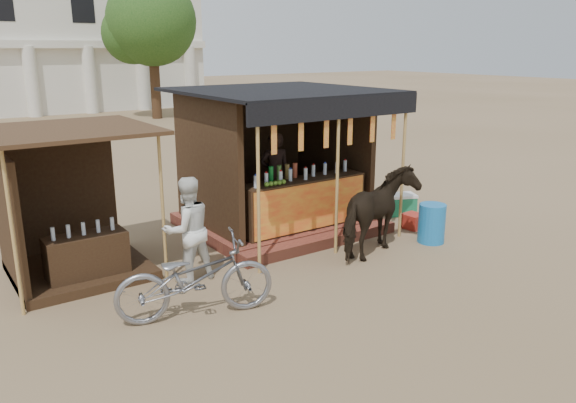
% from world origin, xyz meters
% --- Properties ---
extents(ground, '(120.00, 120.00, 0.00)m').
position_xyz_m(ground, '(0.00, 0.00, 0.00)').
color(ground, '#846B4C').
rests_on(ground, ground).
extents(main_stall, '(3.60, 3.61, 2.78)m').
position_xyz_m(main_stall, '(1.00, 3.36, 1.03)').
color(main_stall, brown).
rests_on(main_stall, ground).
extents(secondary_stall, '(2.40, 2.40, 2.38)m').
position_xyz_m(secondary_stall, '(-3.17, 3.24, 0.85)').
color(secondary_stall, '#342313').
rests_on(secondary_stall, ground).
extents(cow, '(1.97, 1.39, 1.52)m').
position_xyz_m(cow, '(1.58, 1.07, 0.76)').
color(cow, black).
rests_on(cow, ground).
extents(motorbike, '(2.26, 1.30, 1.12)m').
position_xyz_m(motorbike, '(-2.12, 0.75, 0.56)').
color(motorbike, gray).
rests_on(motorbike, ground).
extents(bystander, '(0.82, 0.64, 1.66)m').
position_xyz_m(bystander, '(-1.65, 1.95, 0.83)').
color(bystander, silver).
rests_on(bystander, ground).
extents(blue_barrel, '(0.50, 0.50, 0.73)m').
position_xyz_m(blue_barrel, '(2.85, 0.98, 0.37)').
color(blue_barrel, '#176CB2').
rests_on(blue_barrel, ground).
extents(red_crate, '(0.39, 0.42, 0.30)m').
position_xyz_m(red_crate, '(3.20, 1.75, 0.15)').
color(red_crate, '#A2261B').
rests_on(red_crate, ground).
extents(cooler, '(0.76, 0.66, 0.46)m').
position_xyz_m(cooler, '(3.69, 2.60, 0.23)').
color(cooler, '#197247').
rests_on(cooler, ground).
extents(tree, '(4.50, 4.40, 7.00)m').
position_xyz_m(tree, '(5.81, 22.14, 4.63)').
color(tree, '#382314').
rests_on(tree, ground).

